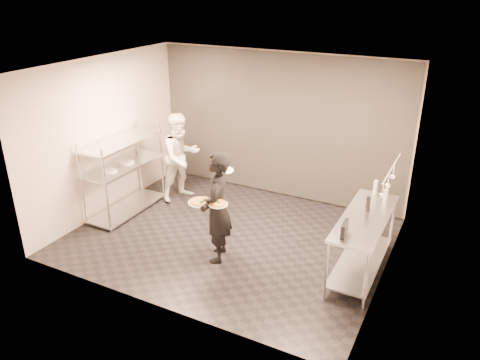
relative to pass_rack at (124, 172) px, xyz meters
The scene contains 13 objects.
room_shell 2.53m from the pass_rack, 28.77° to the left, with size 5.00×4.00×2.80m.
pass_rack is the anchor object (origin of this frame).
prep_counter 4.33m from the pass_rack, ahead, with size 0.60×1.80×0.92m.
utensil_rail 4.64m from the pass_rack, ahead, with size 0.07×1.20×0.31m.
waiter 2.38m from the pass_rack, 15.01° to the right, with size 0.63×0.41×1.73m, color black.
chef 1.12m from the pass_rack, 57.57° to the left, with size 0.83×0.64×1.70m, color silver.
pizza_plate_near 2.31m from the pass_rack, 21.22° to the right, with size 0.36×0.36×0.05m.
pizza_plate_far 2.55m from the pass_rack, 18.11° to the right, with size 0.28×0.28×0.05m.
salad_plate 2.34m from the pass_rack, ahead, with size 0.31×0.31×0.07m.
pos_monitor 4.27m from the pass_rack, ahead, with size 0.05×0.27×0.19m, color black.
bottle_green 4.36m from the pass_rack, 10.62° to the left, with size 0.06×0.06×0.23m, color gray.
bottle_clear 4.52m from the pass_rack, ahead, with size 0.06×0.06×0.19m, color gray.
bottle_dark 4.33m from the pass_rack, ahead, with size 0.06×0.06×0.22m, color black.
Camera 1 is at (3.28, -5.96, 3.98)m, focal length 35.00 mm.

